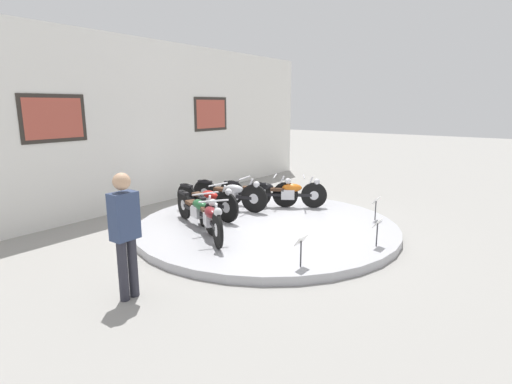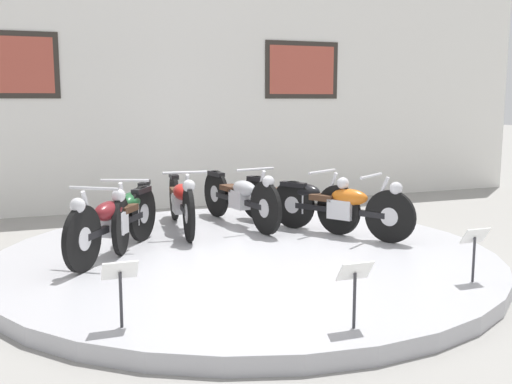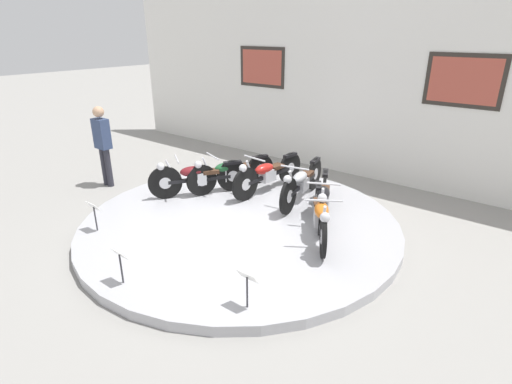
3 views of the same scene
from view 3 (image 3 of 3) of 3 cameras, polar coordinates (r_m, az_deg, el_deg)
name	(u,v)px [view 3 (image 3 of 3)]	position (r m, az deg, el deg)	size (l,w,h in m)	color
ground_plane	(240,227)	(7.07, -2.25, -5.03)	(60.00, 60.00, 0.00)	gray
display_platform	(240,223)	(7.04, -2.26, -4.47)	(5.47, 5.47, 0.15)	#ADADB2
back_wall	(349,82)	(9.64, 13.09, 15.05)	(14.00, 0.22, 4.24)	white
motorcycle_maroon	(198,176)	(7.96, -8.34, 2.23)	(1.19, 1.68, 0.80)	black
motorcycle_green	(230,172)	(8.18, -3.71, 2.90)	(0.79, 1.87, 0.79)	black
motorcycle_red	(268,173)	(8.05, 1.66, 2.72)	(0.54, 2.01, 0.81)	black
motorcycle_silver	(302,182)	(7.63, 6.54, 1.47)	(0.55, 2.00, 0.81)	black
motorcycle_black	(323,197)	(7.03, 9.57, -0.74)	(0.93, 1.79, 0.79)	black
motorcycle_orange	(321,214)	(6.39, 9.22, -3.11)	(1.13, 1.68, 0.79)	black
info_placard_front_left	(94,210)	(6.98, -22.12, -2.41)	(0.26, 0.11, 0.51)	#333338
info_placard_front_centre	(120,258)	(5.46, -18.88, -8.95)	(0.26, 0.11, 0.51)	#333338
info_placard_front_right	(247,281)	(4.76, -1.29, -12.61)	(0.26, 0.11, 0.51)	#333338
visitor_standing	(103,142)	(9.23, -21.05, 6.74)	(0.36, 0.23, 1.76)	#2D2D38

